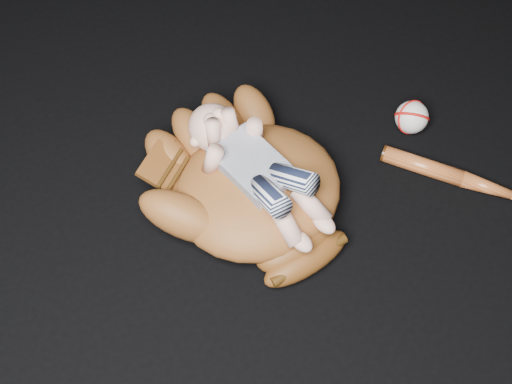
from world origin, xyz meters
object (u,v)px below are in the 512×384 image
at_px(baseball_bat, 473,182).
at_px(baseball, 412,117).
at_px(newborn_baby, 262,172).
at_px(baseball_glove, 257,185).

xyz_separation_m(baseball_bat, baseball, (-0.01, 0.20, 0.02)).
relative_size(newborn_baby, baseball, 4.97).
xyz_separation_m(baseball_glove, newborn_baby, (0.01, -0.01, 0.06)).
height_order(baseball_glove, baseball_bat, baseball_glove).
distance_m(baseball_glove, baseball, 0.42).
relative_size(baseball_glove, baseball, 6.61).
height_order(baseball_glove, baseball, baseball_glove).
bearing_deg(baseball_glove, baseball_bat, -28.33).
distance_m(newborn_baby, baseball, 0.42).
relative_size(baseball_glove, baseball_bat, 1.25).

